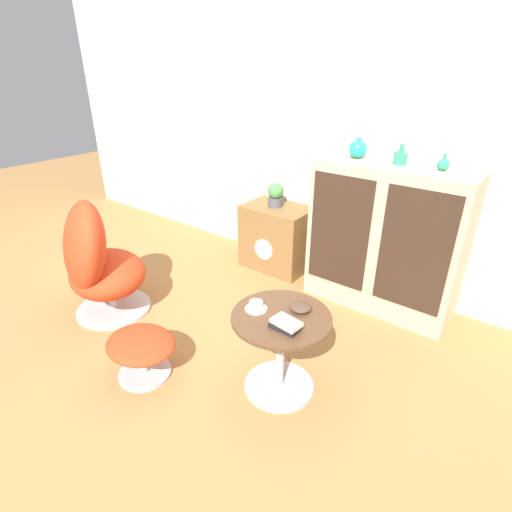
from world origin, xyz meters
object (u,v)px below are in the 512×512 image
Objects in this scene: tv_console at (277,237)px; bowl at (301,307)px; sideboard at (385,238)px; teacup at (256,306)px; vase_inner_left at (400,158)px; vase_inner_right at (443,164)px; potted_plant at (276,195)px; book_stack at (286,325)px; ottoman at (141,348)px; vase_leftmost at (358,149)px; coffee_table at (280,346)px; egg_chair at (97,262)px.

bowl is at bearing -50.24° from tv_console.
teacup is (-0.22, -1.21, -0.03)m from sideboard.
vase_inner_right is (0.26, 0.00, -0.01)m from vase_inner_left.
vase_inner_right is 0.90× the size of teacup.
tv_console is 2.87× the size of potted_plant.
book_stack is (0.93, -1.27, 0.23)m from tv_console.
book_stack is at bearing -102.60° from vase_inner_right.
bowl is at bearing 34.75° from ottoman.
sideboard is 8.97× the size of teacup.
vase_leftmost is at bearing -1.23° from tv_console.
potted_plant reaches higher than bowl.
vase_inner_left reaches higher than vase_inner_right.
teacup is (0.72, -1.23, 0.22)m from tv_console.
tv_console is 1.46m from vase_inner_right.
sideboard is 2.02× the size of coffee_table.
teacup is (-0.23, -1.21, -0.60)m from vase_inner_left.
potted_plant is (-0.68, 0.01, -0.46)m from vase_leftmost.
bowl is at bearing 10.25° from egg_chair.
vase_inner_left is (0.01, 0.00, 0.57)m from sideboard.
egg_chair reaches higher than book_stack.
sideboard is at bearing -0.79° from vase_leftmost.
vase_inner_left is (0.30, 0.00, -0.02)m from vase_leftmost.
tv_console is at bearing 179.33° from vase_inner_right.
vase_leftmost reaches higher than vase_inner_right.
vase_inner_left is at bearing 89.23° from book_stack.
coffee_table is at bearing -53.51° from potted_plant.
tv_console is 4.84× the size of teacup.
sideboard is 7.64× the size of vase_leftmost.
tv_console is 1.25m from vase_inner_left.
bowl is at bearing 66.00° from coffee_table.
tv_console is 1.43m from bowl.
bowl reaches higher than ottoman.
vase_inner_right is at bearing 56.74° from ottoman.
sideboard is 2.50× the size of ottoman.
vase_leftmost is (1.22, 1.34, 0.70)m from egg_chair.
vase_leftmost is 1.42m from book_stack.
vase_leftmost is 0.30m from vase_inner_left.
tv_console is 0.38m from potted_plant.
vase_leftmost reaches higher than teacup.
coffee_table reaches higher than ottoman.
teacup is 1.03× the size of bowl.
teacup is at bearing -167.81° from coffee_table.
bowl is at bearing -106.04° from vase_inner_right.
egg_chair is 1.51m from book_stack.
vase_inner_left is (0.09, 1.18, 0.80)m from coffee_table.
teacup is (-0.14, -0.03, 0.21)m from coffee_table.
sideboard is 9.21× the size of bowl.
sideboard is 8.21× the size of vase_inner_left.
egg_chair is 0.81m from ottoman.
ottoman is 3.59× the size of teacup.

